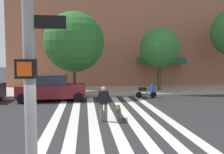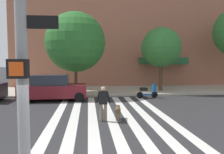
{
  "view_description": "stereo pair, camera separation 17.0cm",
  "coord_description": "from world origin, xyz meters",
  "views": [
    {
      "loc": [
        0.06,
        -4.43,
        2.88
      ],
      "look_at": [
        1.43,
        7.23,
        2.0
      ],
      "focal_mm": 37.24,
      "sensor_mm": 36.0,
      "label": 1
    },
    {
      "loc": [
        0.22,
        -4.45,
        2.88
      ],
      "look_at": [
        1.43,
        7.23,
        2.0
      ],
      "focal_mm": 37.24,
      "sensor_mm": 36.0,
      "label": 2
    }
  ],
  "objects": [
    {
      "name": "ground_plane",
      "position": [
        0.0,
        6.69,
        0.0
      ],
      "size": [
        160.0,
        160.0,
        0.0
      ],
      "primitive_type": "plane",
      "color": "#2B2B2D"
    },
    {
      "name": "sidewalk_far",
      "position": [
        0.0,
        16.37,
        0.07
      ],
      "size": [
        80.0,
        6.0,
        0.15
      ],
      "primitive_type": "cube",
      "color": "#B5AA9A",
      "rests_on": "ground_plane"
    },
    {
      "name": "crosswalk_stripes",
      "position": [
        1.32,
        6.69,
        0.0
      ],
      "size": [
        5.85,
        12.77,
        0.01
      ],
      "color": "silver",
      "rests_on": "ground_plane"
    },
    {
      "name": "traffic_light_pole",
      "position": [
        -0.78,
        -0.82,
        3.52
      ],
      "size": [
        0.74,
        0.46,
        5.8
      ],
      "color": "gray",
      "rests_on": "sidewalk_near"
    },
    {
      "name": "parked_car_behind_first",
      "position": [
        -2.29,
        12.12,
        0.89
      ],
      "size": [
        4.66,
        2.16,
        1.83
      ],
      "color": "maroon",
      "rests_on": "ground_plane"
    },
    {
      "name": "parked_scooter",
      "position": [
        4.62,
        12.4,
        0.48
      ],
      "size": [
        1.63,
        0.55,
        1.11
      ],
      "color": "black",
      "rests_on": "ground_plane"
    },
    {
      "name": "street_tree_nearest",
      "position": [
        -0.77,
        14.37,
        4.26
      ],
      "size": [
        4.78,
        4.78,
        6.51
      ],
      "color": "#4C3823",
      "rests_on": "sidewalk_far"
    },
    {
      "name": "street_tree_middle",
      "position": [
        6.59,
        15.41,
        3.94
      ],
      "size": [
        3.48,
        3.48,
        5.54
      ],
      "color": "#4C3823",
      "rests_on": "sidewalk_far"
    },
    {
      "name": "pedestrian_dog_walker",
      "position": [
        0.91,
        6.18,
        0.93
      ],
      "size": [
        0.71,
        0.29,
        1.64
      ],
      "color": "#6B6051",
      "rests_on": "ground_plane"
    },
    {
      "name": "dog_on_leash",
      "position": [
        1.64,
        6.49,
        0.44
      ],
      "size": [
        0.34,
        1.0,
        0.65
      ],
      "color": "brown",
      "rests_on": "ground_plane"
    }
  ]
}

